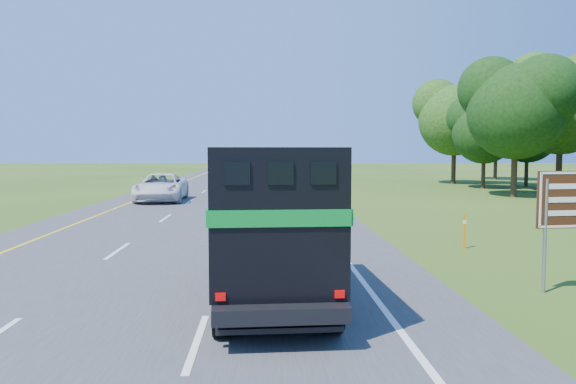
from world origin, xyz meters
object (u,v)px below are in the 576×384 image
horse_truck (269,218)px  white_suv (161,187)px  exit_sign (575,205)px  far_car (228,164)px

horse_truck → white_suv: 25.60m
horse_truck → exit_sign: horse_truck is taller
horse_truck → far_car: horse_truck is taller
horse_truck → far_car: bearing=91.5°
far_car → white_suv: bearing=-89.8°
white_suv → exit_sign: exit_sign is taller
white_suv → far_car: size_ratio=1.46×
horse_truck → far_car: 95.33m
exit_sign → white_suv: bearing=114.2°
white_suv → far_car: 70.42m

